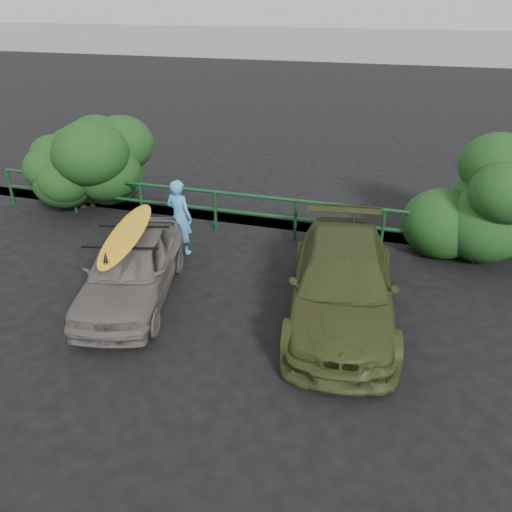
{
  "coord_description": "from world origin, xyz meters",
  "views": [
    {
      "loc": [
        3.14,
        -5.54,
        5.21
      ],
      "look_at": [
        0.86,
        2.21,
        0.95
      ],
      "focal_mm": 35.0,
      "sensor_mm": 36.0,
      "label": 1
    }
  ],
  "objects_px": {
    "sedan": "(131,268)",
    "surfboard": "(127,233)",
    "man": "(179,217)",
    "guardrail": "(254,215)",
    "olive_vehicle": "(342,283)"
  },
  "relations": [
    {
      "from": "sedan",
      "to": "olive_vehicle",
      "type": "xyz_separation_m",
      "value": [
        3.89,
        0.51,
        0.02
      ]
    },
    {
      "from": "guardrail",
      "to": "sedan",
      "type": "xyz_separation_m",
      "value": [
        -1.43,
        -3.34,
        0.11
      ]
    },
    {
      "from": "sedan",
      "to": "olive_vehicle",
      "type": "relative_size",
      "value": 0.82
    },
    {
      "from": "sedan",
      "to": "olive_vehicle",
      "type": "distance_m",
      "value": 3.93
    },
    {
      "from": "olive_vehicle",
      "to": "man",
      "type": "xyz_separation_m",
      "value": [
        -3.79,
        1.5,
        0.2
      ]
    },
    {
      "from": "man",
      "to": "surfboard",
      "type": "relative_size",
      "value": 0.61
    },
    {
      "from": "sedan",
      "to": "man",
      "type": "distance_m",
      "value": 2.02
    },
    {
      "from": "man",
      "to": "surfboard",
      "type": "height_order",
      "value": "man"
    },
    {
      "from": "sedan",
      "to": "olive_vehicle",
      "type": "bearing_deg",
      "value": -5.98
    },
    {
      "from": "sedan",
      "to": "surfboard",
      "type": "height_order",
      "value": "surfboard"
    },
    {
      "from": "guardrail",
      "to": "surfboard",
      "type": "xyz_separation_m",
      "value": [
        -1.43,
        -3.34,
        0.83
      ]
    },
    {
      "from": "guardrail",
      "to": "surfboard",
      "type": "distance_m",
      "value": 3.72
    },
    {
      "from": "man",
      "to": "surfboard",
      "type": "bearing_deg",
      "value": 99.99
    },
    {
      "from": "surfboard",
      "to": "man",
      "type": "bearing_deg",
      "value": 73.64
    },
    {
      "from": "sedan",
      "to": "man",
      "type": "bearing_deg",
      "value": 73.64
    }
  ]
}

